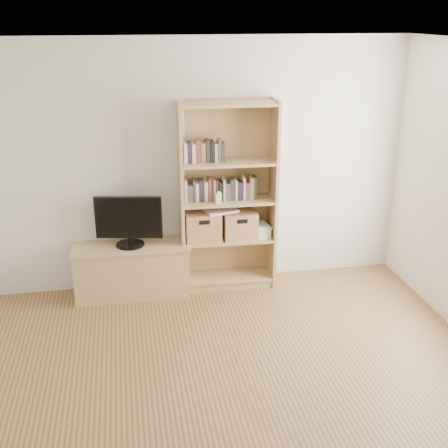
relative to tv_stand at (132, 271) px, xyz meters
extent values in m
cube|color=brown|center=(0.71, -2.28, -0.27)|extent=(4.50, 5.00, 0.01)
cube|color=silver|center=(0.71, 0.22, 1.03)|extent=(4.50, 0.02, 2.60)
cube|color=white|center=(0.71, -2.28, 2.33)|extent=(4.50, 5.00, 0.01)
cube|color=tan|center=(0.00, 0.00, 0.00)|extent=(1.17, 0.45, 0.53)
cube|color=tan|center=(1.03, 0.04, 0.73)|extent=(1.01, 0.38, 2.00)
cube|color=black|center=(0.00, 0.00, 0.56)|extent=(0.67, 0.17, 0.53)
cube|color=#B0A196|center=(1.03, 0.06, 0.83)|extent=(0.89, 0.24, 0.24)
cube|color=#B0A196|center=(0.81, 0.07, 1.23)|extent=(0.41, 0.15, 0.22)
cube|color=white|center=(0.91, -0.07, 0.77)|extent=(0.06, 0.04, 0.11)
cube|color=#956443|center=(0.76, 0.04, 0.44)|extent=(0.37, 0.31, 0.30)
cube|color=#956443|center=(1.15, 0.03, 0.43)|extent=(0.35, 0.29, 0.29)
cube|color=white|center=(0.95, 0.03, 0.60)|extent=(0.37, 0.29, 0.03)
cube|color=silver|center=(1.37, 0.03, 0.35)|extent=(0.20, 0.26, 0.11)
camera|label=1|loc=(-0.01, -5.40, 2.54)|focal=45.00mm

